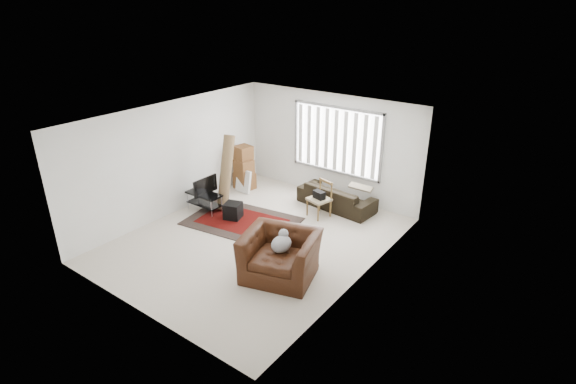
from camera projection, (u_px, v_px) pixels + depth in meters
name	position (u px, v px, depth m)	size (l,w,h in m)	color
room	(270.00, 157.00, 9.41)	(6.00, 6.02, 2.71)	beige
persian_rug	(242.00, 221.00, 10.53)	(2.71, 2.00, 0.02)	black
tv_stand	(204.00, 198.00, 10.96)	(0.92, 0.41, 0.46)	black
tv	(203.00, 185.00, 10.82)	(0.74, 0.10, 0.43)	black
subwoofer	(233.00, 211.00, 10.60)	(0.38, 0.38, 0.38)	black
moving_boxes	(244.00, 169.00, 12.13)	(0.56, 0.53, 1.20)	brown
white_flatpack	(243.00, 181.00, 12.01)	(0.49, 0.07, 0.62)	silver
rolled_rug	(226.00, 172.00, 10.94)	(0.27, 0.27, 1.82)	brown
sofa	(337.00, 193.00, 11.11)	(1.96, 0.85, 0.76)	black
side_chair	(320.00, 197.00, 10.63)	(0.57, 0.57, 0.87)	#8C7D5B
armchair	(280.00, 252.00, 8.32)	(1.62, 1.50, 1.00)	#35180B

